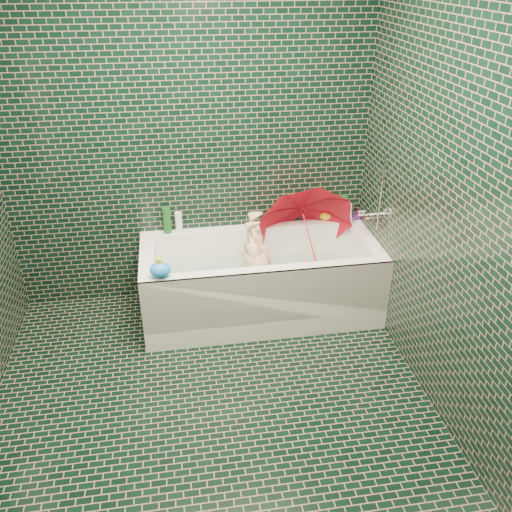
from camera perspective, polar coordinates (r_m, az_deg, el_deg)
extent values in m
plane|color=black|center=(3.31, -4.41, -16.43)|extent=(2.80, 2.80, 0.00)
plane|color=black|center=(3.89, -7.15, 12.26)|extent=(2.80, 0.00, 2.80)
plane|color=black|center=(1.45, -0.69, -20.80)|extent=(2.80, 0.00, 2.80)
plane|color=black|center=(2.95, 20.69, 5.03)|extent=(0.00, 2.80, 2.80)
cube|color=white|center=(4.10, 0.45, -4.84)|extent=(1.70, 0.75, 0.15)
cube|color=white|center=(4.23, -0.28, 0.68)|extent=(1.70, 0.10, 0.40)
cube|color=white|center=(3.68, 1.33, -4.07)|extent=(1.70, 0.10, 0.40)
cube|color=white|center=(4.14, 11.43, -0.58)|extent=(0.10, 0.55, 0.40)
cube|color=white|center=(3.91, -11.17, -2.47)|extent=(0.10, 0.55, 0.40)
cube|color=white|center=(3.69, 1.43, -5.38)|extent=(1.70, 0.02, 0.55)
cube|color=green|center=(4.05, 0.45, -3.89)|extent=(1.35, 0.47, 0.01)
cube|color=silver|center=(3.98, 0.46, -2.15)|extent=(1.48, 0.53, 0.00)
cylinder|color=silver|center=(3.98, 12.36, 4.21)|extent=(0.14, 0.05, 0.05)
cylinder|color=silver|center=(4.01, 11.00, 4.51)|extent=(0.05, 0.04, 0.04)
cylinder|color=silver|center=(3.81, 13.09, 6.57)|extent=(0.01, 0.01, 0.55)
imported|color=#D7A386|center=(3.97, 0.62, -2.02)|extent=(1.00, 0.63, 0.36)
imported|color=red|center=(4.01, 5.54, 2.28)|extent=(0.83, 0.93, 0.95)
imported|color=white|center=(4.33, 10.22, 3.87)|extent=(0.11, 0.11, 0.27)
imported|color=#4D1D6D|center=(4.31, 10.33, 3.72)|extent=(0.10, 0.10, 0.21)
imported|color=#164D1A|center=(4.31, 9.19, 3.81)|extent=(0.16, 0.16, 0.16)
cylinder|color=#164D1A|center=(4.26, 9.22, 4.97)|extent=(0.07, 0.07, 0.20)
cylinder|color=silver|center=(4.25, 9.87, 4.62)|extent=(0.06, 0.06, 0.17)
cylinder|color=#164D1A|center=(4.06, -9.36, 3.73)|extent=(0.08, 0.08, 0.20)
cylinder|color=white|center=(4.07, -8.14, 3.55)|extent=(0.07, 0.07, 0.15)
ellipsoid|color=yellow|center=(4.26, 7.34, 4.23)|extent=(0.12, 0.11, 0.07)
sphere|color=yellow|center=(4.24, 7.91, 4.74)|extent=(0.05, 0.05, 0.05)
cone|color=orange|center=(4.24, 8.25, 4.67)|extent=(0.03, 0.03, 0.02)
ellipsoid|color=#197CE4|center=(3.50, -10.03, -1.44)|extent=(0.16, 0.14, 0.11)
cylinder|color=yellow|center=(3.47, -10.12, -0.56)|extent=(0.03, 0.03, 0.04)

